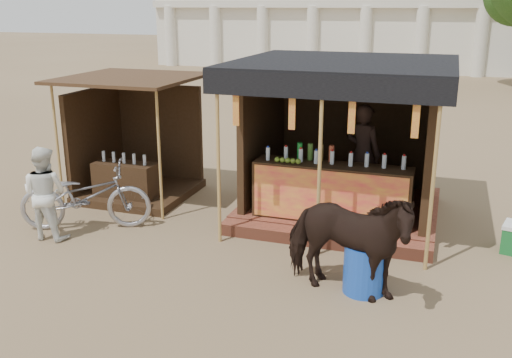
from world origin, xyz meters
The scene contains 8 objects.
ground centered at (0.00, 0.00, 0.00)m, with size 120.00×120.00×0.00m, color #846B4C.
main_stall centered at (1.02, 3.36, 1.03)m, with size 3.60×3.61×2.78m.
secondary_stall centered at (-3.17, 3.24, 0.85)m, with size 2.40×2.40×2.38m.
cow centered at (1.62, 0.41, 0.76)m, with size 0.82×1.79×1.51m, color black.
motorbike centered at (-2.96, 1.37, 0.57)m, with size 0.76×2.18×1.14m, color #9B9AA3.
bystander centered at (-3.32, 0.80, 0.77)m, with size 0.75×0.58×1.54m, color white.
blue_barrel centered at (1.85, 0.60, 0.33)m, with size 0.55×0.55×0.67m, color #1746B3.
red_crate centered at (1.35, 2.00, 0.15)m, with size 0.37×0.40×0.31m, color maroon.
Camera 1 is at (2.69, -6.34, 3.67)m, focal length 40.00 mm.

